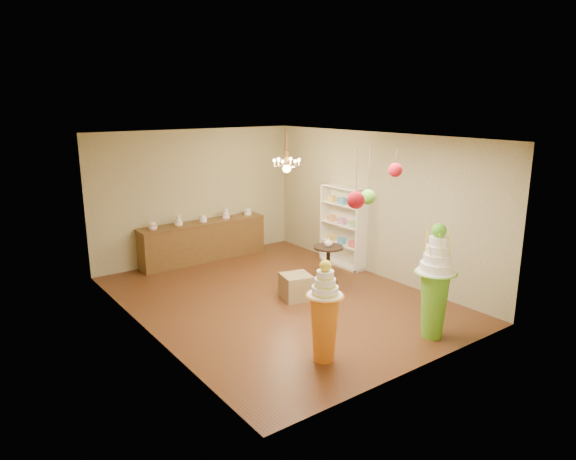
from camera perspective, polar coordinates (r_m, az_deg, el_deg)
floor at (r=9.72m, az=-1.10°, el=-7.63°), size 6.50×6.50×0.00m
ceiling at (r=9.05m, az=-1.19°, el=10.30°), size 6.50×6.50×0.00m
wall_back at (r=12.02m, az=-10.15°, el=3.84°), size 5.00×0.04×3.00m
wall_front at (r=6.97m, az=14.52°, el=-3.93°), size 5.00×0.04×3.00m
wall_left at (r=8.13m, az=-15.68°, el=-1.41°), size 0.04×6.50×3.00m
wall_right at (r=10.87m, az=9.69°, el=2.77°), size 0.04×6.50×3.00m
pedestal_green at (r=8.27m, az=15.98°, el=-6.38°), size 0.64×0.64×1.84m
pedestal_orange at (r=7.34m, az=4.07°, el=-9.87°), size 0.59×0.59×1.50m
burlap_riser at (r=9.64m, az=0.92°, el=-6.32°), size 0.63×0.63×0.47m
sideboard at (r=12.00m, az=-9.34°, el=-1.16°), size 3.04×0.54×1.16m
shelving_unit at (r=11.45m, az=6.14°, el=0.40°), size 0.33×1.20×1.80m
round_table at (r=10.40m, az=4.49°, el=-3.27°), size 0.72×0.72×0.78m
vase at (r=10.29m, az=4.53°, el=-1.34°), size 0.18×0.18×0.18m
pom_red_left at (r=7.06m, az=7.54°, el=3.32°), size 0.24×0.24×0.83m
pom_green_mid at (r=7.89m, az=8.87°, el=3.67°), size 0.23×0.23×0.92m
pom_red_right at (r=7.66m, az=11.83°, el=6.55°), size 0.21×0.21×0.47m
chandelier at (r=10.68m, az=-0.15°, el=7.14°), size 0.79×0.79×0.85m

